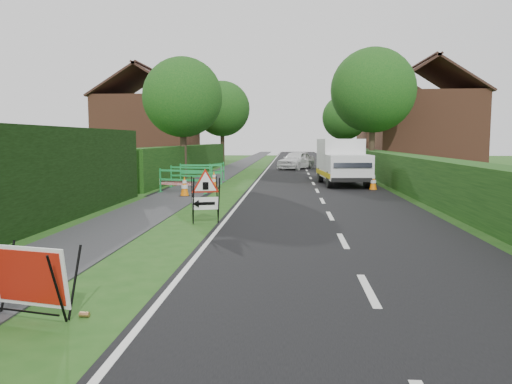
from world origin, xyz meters
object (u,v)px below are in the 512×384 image
object	(u,v)px
red_rect_sign	(29,278)
triangle_sign	(204,192)
hatchback_car	(296,160)
works_van	(342,161)

from	to	relation	value
red_rect_sign	triangle_sign	world-z (taller)	triangle_sign
red_rect_sign	hatchback_car	bearing A→B (deg)	96.50
works_van	red_rect_sign	bearing A→B (deg)	-111.20
red_rect_sign	works_van	xyz separation A→B (m)	(5.57, 18.38, 0.66)
triangle_sign	red_rect_sign	bearing A→B (deg)	-114.16
red_rect_sign	works_van	distance (m)	19.22
hatchback_car	red_rect_sign	bearing A→B (deg)	-71.87
triangle_sign	hatchback_car	world-z (taller)	hatchback_car
triangle_sign	hatchback_car	bearing A→B (deg)	67.26
triangle_sign	hatchback_car	xyz separation A→B (m)	(2.61, 24.04, -0.16)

